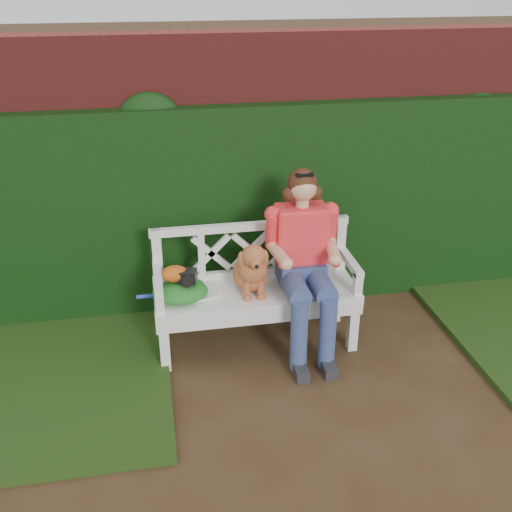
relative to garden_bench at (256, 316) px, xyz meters
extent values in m
plane|color=#392213|center=(0.42, -1.05, -0.24)|extent=(60.00, 60.00, 0.00)
cube|color=maroon|center=(0.42, 0.85, 0.86)|extent=(10.00, 0.30, 2.20)
cube|color=#123D0C|center=(0.42, 0.63, 0.61)|extent=(10.00, 0.18, 1.70)
cube|color=black|center=(-0.51, -0.05, 0.42)|extent=(0.16, 0.13, 0.09)
ellipsoid|color=#BF5515|center=(-0.59, -0.03, 0.44)|extent=(0.20, 0.16, 0.12)
camera|label=1|loc=(-0.70, -3.81, 2.41)|focal=42.00mm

